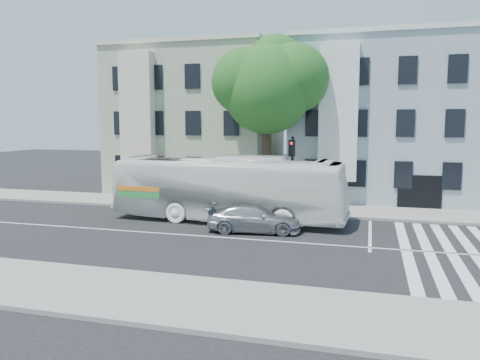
% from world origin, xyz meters
% --- Properties ---
extents(ground, '(120.00, 120.00, 0.00)m').
position_xyz_m(ground, '(0.00, 0.00, 0.00)').
color(ground, black).
rests_on(ground, ground).
extents(sidewalk_far, '(80.00, 4.00, 0.15)m').
position_xyz_m(sidewalk_far, '(0.00, 8.00, 0.07)').
color(sidewalk_far, gray).
rests_on(sidewalk_far, ground).
extents(sidewalk_near, '(80.00, 4.00, 0.15)m').
position_xyz_m(sidewalk_near, '(0.00, -8.00, 0.07)').
color(sidewalk_near, gray).
rests_on(sidewalk_near, ground).
extents(building_left, '(12.00, 10.00, 11.00)m').
position_xyz_m(building_left, '(-7.00, 15.00, 5.50)').
color(building_left, gray).
rests_on(building_left, ground).
extents(building_right, '(12.00, 10.00, 11.00)m').
position_xyz_m(building_right, '(7.00, 15.00, 5.50)').
color(building_right, '#9AABB8').
rests_on(building_right, ground).
extents(street_tree, '(7.30, 5.90, 11.10)m').
position_xyz_m(street_tree, '(0.06, 8.74, 7.83)').
color(street_tree, '#2D2116').
rests_on(street_tree, ground).
extents(bus, '(3.59, 13.13, 3.62)m').
position_xyz_m(bus, '(-1.14, 3.68, 1.81)').
color(bus, white).
rests_on(bus, ground).
extents(sedan, '(2.52, 4.91, 1.36)m').
position_xyz_m(sedan, '(0.88, 1.56, 0.68)').
color(sedan, '#B1B3B9').
rests_on(sedan, ground).
extents(hedge, '(8.14, 4.14, 0.70)m').
position_xyz_m(hedge, '(-4.60, 6.80, 0.50)').
color(hedge, '#21571C').
rests_on(hedge, sidewalk_far).
extents(traffic_signal, '(0.46, 0.55, 4.65)m').
position_xyz_m(traffic_signal, '(2.05, 5.94, 3.00)').
color(traffic_signal, black).
rests_on(traffic_signal, ground).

